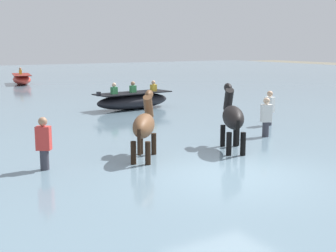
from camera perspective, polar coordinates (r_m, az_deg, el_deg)
The scene contains 9 objects.
ground_plane at distance 10.18m, azimuth 8.04°, elevation -8.32°, with size 120.00×120.00×0.00m, color #666051.
water_surface at distance 18.72m, azimuth -11.70°, elevation 0.81°, with size 90.00×90.00×0.42m, color slate.
horse_lead_black at distance 12.15m, azimuth 8.11°, elevation 0.90°, with size 1.28×1.88×2.15m.
horse_trailing_bay at distance 11.15m, azimuth -2.99°, elevation -0.14°, with size 1.41×1.69×2.05m.
boat_distant_west at distance 33.69m, azimuth -17.93°, elevation 5.62°, with size 1.76×3.54×1.18m.
boat_far_inshore at distance 19.88m, azimuth -4.40°, elevation 3.23°, with size 3.73×1.71×1.20m.
person_spectator_far at distance 16.18m, azimuth 12.61°, elevation 1.65°, with size 0.25×0.35×1.63m.
person_wading_mid at distance 10.58m, azimuth -15.33°, elevation -2.98°, with size 0.38×0.35×1.63m.
person_onlooker_left at distance 14.16m, azimuth 12.21°, elevation 0.46°, with size 0.37×0.31×1.63m.
Camera 1 is at (-6.17, -7.42, 3.23)m, focal length 48.43 mm.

